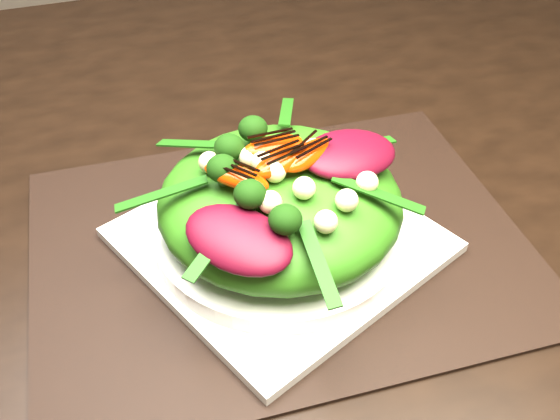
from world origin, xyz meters
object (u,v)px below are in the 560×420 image
object	(u,v)px
orange_segment	(242,148)
plate_base	(280,240)
placemat	(280,245)
dining_table	(216,161)
lettuce_mound	(280,202)
salad_bowl	(280,229)

from	to	relation	value
orange_segment	plate_base	bearing A→B (deg)	-51.64
placemat	dining_table	bearing A→B (deg)	96.16
lettuce_mound	dining_table	bearing A→B (deg)	96.16
dining_table	plate_base	distance (m)	0.18
placemat	plate_base	size ratio (longest dim) A/B	1.85
dining_table	placemat	distance (m)	0.18
salad_bowl	lettuce_mound	world-z (taller)	lettuce_mound
dining_table	lettuce_mound	xyz separation A→B (m)	(0.02, -0.17, 0.07)
plate_base	salad_bowl	size ratio (longest dim) A/B	1.06
salad_bowl	orange_segment	world-z (taller)	orange_segment
plate_base	salad_bowl	distance (m)	0.01
lettuce_mound	orange_segment	xyz separation A→B (m)	(-0.02, 0.03, 0.04)
dining_table	salad_bowl	world-z (taller)	dining_table
placemat	orange_segment	world-z (taller)	orange_segment
plate_base	salad_bowl	bearing A→B (deg)	90.00
lettuce_mound	orange_segment	bearing A→B (deg)	128.36
dining_table	salad_bowl	size ratio (longest dim) A/B	6.93
dining_table	placemat	bearing A→B (deg)	-83.84
dining_table	orange_segment	size ratio (longest dim) A/B	28.15
dining_table	lettuce_mound	world-z (taller)	dining_table
dining_table	plate_base	world-z (taller)	dining_table
placemat	salad_bowl	world-z (taller)	salad_bowl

